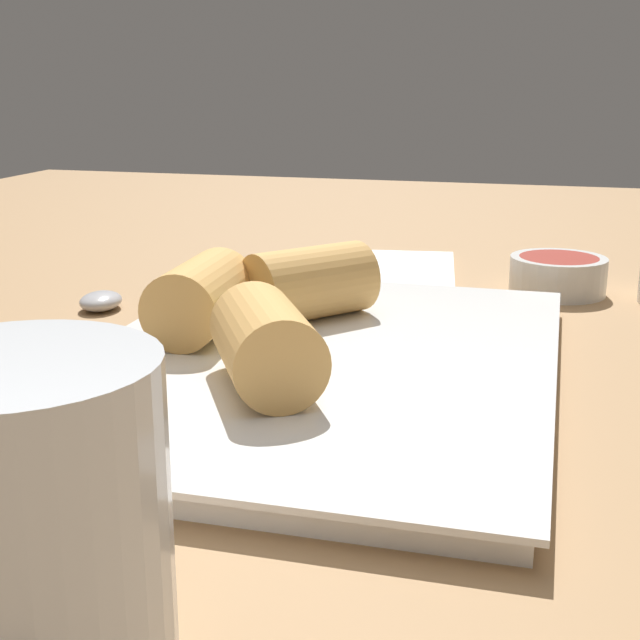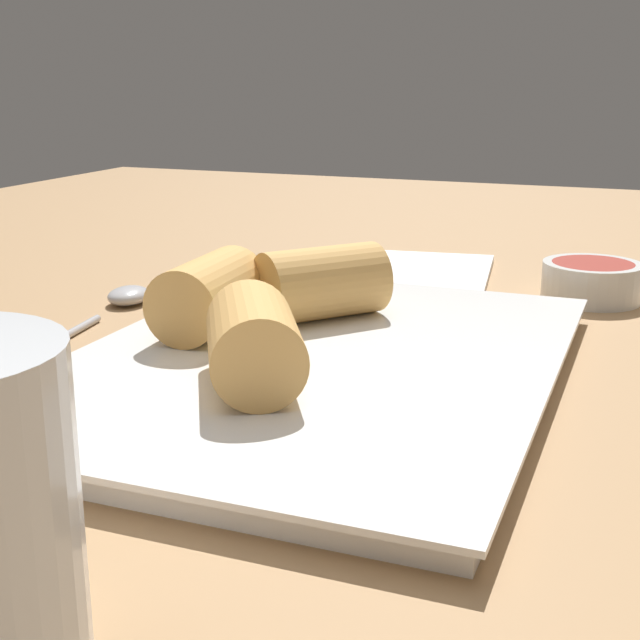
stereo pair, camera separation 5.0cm
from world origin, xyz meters
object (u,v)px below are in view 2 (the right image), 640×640
Objects in this scene: dipping_bowl_near at (592,280)px; napkin at (420,272)px; serving_plate at (320,364)px; spoon at (118,302)px.

dipping_bowl_near reaches higher than napkin.
dipping_bowl_near is 14.13cm from napkin.
serving_plate is 4.84× the size of dipping_bowl_near.
spoon is 1.11× the size of napkin.
spoon is (-8.10, -18.41, -0.18)cm from serving_plate.
spoon is 24.83cm from napkin.
dipping_bowl_near is 0.41× the size of spoon.
spoon is at bearing -113.75° from serving_plate.
spoon reaches higher than napkin.
serving_plate is at bearing 66.25° from spoon.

